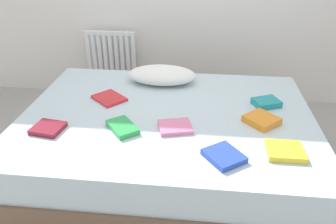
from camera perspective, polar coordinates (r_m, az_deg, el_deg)
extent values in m
plane|color=#9E998E|center=(2.54, -0.12, -10.06)|extent=(8.00, 8.00, 0.00)
cube|color=brown|center=(2.46, -0.13, -7.52)|extent=(2.00, 1.50, 0.28)
cube|color=silver|center=(2.32, -0.13, -2.54)|extent=(1.96, 1.46, 0.22)
cylinder|color=white|center=(3.57, -13.29, 8.90)|extent=(0.04, 0.04, 0.58)
cylinder|color=white|center=(3.55, -12.40, 8.90)|extent=(0.04, 0.04, 0.58)
cylinder|color=white|center=(3.53, -11.49, 8.89)|extent=(0.04, 0.04, 0.58)
cylinder|color=white|center=(3.52, -10.58, 8.88)|extent=(0.04, 0.04, 0.58)
cylinder|color=white|center=(3.50, -9.66, 8.88)|extent=(0.04, 0.04, 0.58)
cylinder|color=white|center=(3.49, -8.72, 8.86)|extent=(0.04, 0.04, 0.58)
cylinder|color=white|center=(3.47, -7.79, 8.85)|extent=(0.04, 0.04, 0.58)
cylinder|color=white|center=(3.46, -6.84, 8.83)|extent=(0.04, 0.04, 0.58)
cylinder|color=white|center=(3.45, -5.89, 8.81)|extent=(0.04, 0.04, 0.58)
cube|color=white|center=(3.42, -10.03, 13.13)|extent=(0.51, 0.04, 0.04)
cube|color=white|center=(3.60, -9.31, 4.83)|extent=(0.51, 0.04, 0.04)
ellipsoid|color=white|center=(2.69, -1.04, 6.37)|extent=(0.54, 0.31, 0.14)
cube|color=#2847B7|center=(1.85, 9.54, -7.44)|extent=(0.26, 0.26, 0.03)
cube|color=pink|center=(2.08, 1.23, -2.55)|extent=(0.24, 0.22, 0.03)
cube|color=maroon|center=(2.19, -19.85, -2.63)|extent=(0.20, 0.19, 0.03)
cube|color=yellow|center=(1.97, 19.39, -6.31)|extent=(0.20, 0.18, 0.03)
cube|color=green|center=(2.09, -7.81, -2.61)|extent=(0.24, 0.26, 0.04)
cube|color=orange|center=(2.22, 15.73, -1.31)|extent=(0.26, 0.26, 0.04)
cube|color=teal|center=(2.45, 16.49, 1.56)|extent=(0.21, 0.20, 0.04)
cube|color=red|center=(2.48, -10.04, 2.34)|extent=(0.29, 0.28, 0.02)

